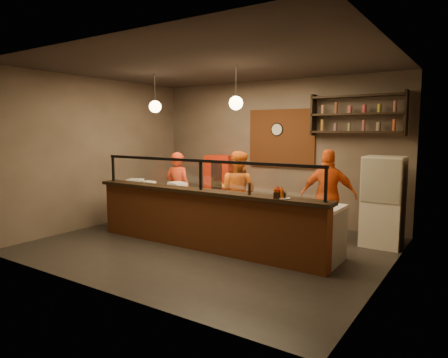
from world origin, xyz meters
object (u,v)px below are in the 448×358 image
Objects in this scene: cook_left at (178,189)px; condiment_caddy at (280,195)px; cook_mid at (238,192)px; pizza_dough at (262,198)px; wall_clock at (277,130)px; cook_right at (328,196)px; fridge at (383,202)px; red_cooler at (221,186)px; pepper_mill at (249,189)px.

condiment_caddy is (3.05, -1.25, 0.30)m from cook_left.
cook_mid is 1.24m from pizza_dough.
wall_clock is 2.28m from cook_right.
fridge is at bearing 62.12° from condiment_caddy.
condiment_caddy is at bearing -44.78° from pizza_dough.
cook_right is 1.17× the size of red_cooler.
pizza_dough is at bearing 142.56° from cook_mid.
red_cooler is 2.83m from pizza_dough.
red_cooler is at bearing -41.90° from cook_mid.
red_cooler is (0.29, 1.25, -0.06)m from cook_left.
cook_mid is 1.12× the size of red_cooler.
pizza_dough is (-1.72, -1.39, 0.09)m from fridge.
cook_right is at bearing 84.68° from condiment_caddy.
pepper_mill reaches higher than pizza_dough.
wall_clock is at bearing -96.17° from cook_mid.
cook_left is 8.40× the size of pepper_mill.
cook_left is 1.28m from red_cooler.
fridge is 1.09× the size of red_cooler.
cook_mid reaches higher than fridge.
pizza_dough is (2.41, -0.62, 0.10)m from cook_left.
cook_right is 9.06× the size of pepper_mill.
cook_left is 9.10× the size of condiment_caddy.
cook_mid is at bearing 127.48° from pepper_mill.
cook_left is 2.49m from pizza_dough.
cook_right is 3.02m from red_cooler.
pizza_dough is 0.68m from pepper_mill.
cook_right is (1.77, 0.32, 0.03)m from cook_mid.
wall_clock is 1.89m from cook_mid.
pizza_dough is at bearing 99.67° from pepper_mill.
cook_left is at bearing 165.67° from pizza_dough.
wall_clock is 3.08m from pepper_mill.
pepper_mill is (2.52, -1.24, 0.35)m from cook_left.
condiment_caddy reaches higher than pizza_dough.
pepper_mill is (2.23, -2.49, 0.41)m from red_cooler.
pepper_mill is at bearing -128.79° from fridge.
pepper_mill is (-1.61, -2.02, 0.34)m from fridge.
cook_right is 1.07× the size of fridge.
condiment_caddy is at bearing -63.09° from wall_clock.
fridge is (2.68, 0.61, -0.02)m from cook_mid.
condiment_caddy is at bearing 149.96° from cook_left.
condiment_caddy is at bearing 65.04° from cook_right.
cook_mid is 1.80m from cook_right.
condiment_caddy is (0.64, -0.64, 0.20)m from pizza_dough.
wall_clock reaches higher than condiment_caddy.
cook_right is at bearing -34.01° from wall_clock.
cook_left is at bearing -113.17° from red_cooler.
condiment_caddy is 0.92× the size of pepper_mill.
fridge is at bearing 39.09° from pizza_dough.
cook_left is 0.97× the size of cook_mid.
condiment_caddy is 0.54m from pepper_mill.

